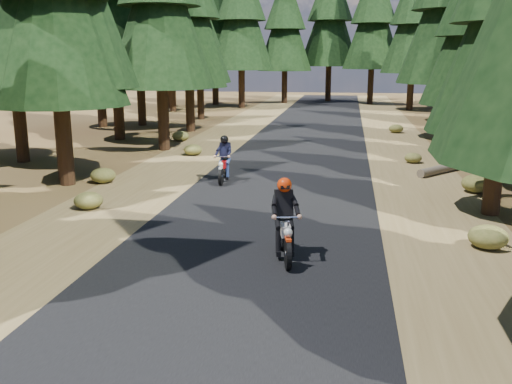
% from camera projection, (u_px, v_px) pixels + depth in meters
% --- Properties ---
extents(ground, '(120.00, 120.00, 0.00)m').
position_uv_depth(ground, '(245.00, 257.00, 12.34)').
color(ground, '#402B17').
rests_on(ground, ground).
extents(road, '(6.00, 100.00, 0.01)m').
position_uv_depth(road, '(275.00, 201.00, 17.14)').
color(road, black).
rests_on(road, ground).
extents(shoulder_l, '(3.20, 100.00, 0.01)m').
position_uv_depth(shoulder_l, '(129.00, 195.00, 17.86)').
color(shoulder_l, brown).
rests_on(shoulder_l, ground).
extents(shoulder_r, '(3.20, 100.00, 0.01)m').
position_uv_depth(shoulder_r, '(433.00, 207.00, 16.42)').
color(shoulder_r, brown).
rests_on(shoulder_r, ground).
extents(log_near, '(3.34, 3.85, 0.32)m').
position_uv_depth(log_near, '(456.00, 166.00, 21.88)').
color(log_near, '#4C4233').
rests_on(log_near, ground).
extents(understory_shrubs, '(15.39, 32.75, 0.68)m').
position_uv_depth(understory_shrubs, '(336.00, 180.00, 18.83)').
color(understory_shrubs, '#474C1E').
rests_on(understory_shrubs, ground).
extents(rider_lead, '(0.98, 2.03, 1.74)m').
position_uv_depth(rider_lead, '(285.00, 233.00, 12.09)').
color(rider_lead, beige).
rests_on(rider_lead, road).
extents(rider_follow, '(0.60, 1.81, 1.59)m').
position_uv_depth(rider_follow, '(224.00, 167.00, 19.66)').
color(rider_follow, '#9E0A0D').
rests_on(rider_follow, road).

